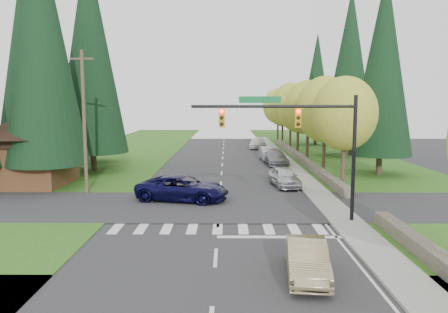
{
  "coord_description": "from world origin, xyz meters",
  "views": [
    {
      "loc": [
        0.45,
        -18.46,
        6.37
      ],
      "look_at": [
        0.28,
        10.68,
        2.8
      ],
      "focal_mm": 35.0,
      "sensor_mm": 36.0,
      "label": 1
    }
  ],
  "objects_px": {
    "parked_car_a": "(285,177)",
    "parked_car_e": "(260,144)",
    "parked_car_b": "(276,158)",
    "sedan_champagne": "(307,259)",
    "suv_navy": "(183,188)",
    "parked_car_c": "(268,154)",
    "parked_car_d": "(256,143)"
  },
  "relations": [
    {
      "from": "parked_car_c",
      "to": "parked_car_d",
      "type": "bearing_deg",
      "value": 88.66
    },
    {
      "from": "sedan_champagne",
      "to": "parked_car_b",
      "type": "height_order",
      "value": "parked_car_b"
    },
    {
      "from": "parked_car_a",
      "to": "parked_car_c",
      "type": "xyz_separation_m",
      "value": [
        0.22,
        15.4,
        0.0
      ]
    },
    {
      "from": "suv_navy",
      "to": "parked_car_a",
      "type": "xyz_separation_m",
      "value": [
        7.31,
        4.94,
        -0.08
      ]
    },
    {
      "from": "parked_car_d",
      "to": "parked_car_e",
      "type": "distance_m",
      "value": 0.79
    },
    {
      "from": "parked_car_a",
      "to": "parked_car_c",
      "type": "distance_m",
      "value": 15.4
    },
    {
      "from": "suv_navy",
      "to": "sedan_champagne",
      "type": "bearing_deg",
      "value": -142.54
    },
    {
      "from": "parked_car_a",
      "to": "parked_car_b",
      "type": "distance_m",
      "value": 11.72
    },
    {
      "from": "parked_car_b",
      "to": "parked_car_c",
      "type": "xyz_separation_m",
      "value": [
        -0.45,
        3.7,
        -0.0
      ]
    },
    {
      "from": "suv_navy",
      "to": "parked_car_c",
      "type": "distance_m",
      "value": 21.69
    },
    {
      "from": "sedan_champagne",
      "to": "parked_car_b",
      "type": "distance_m",
      "value": 29.29
    },
    {
      "from": "parked_car_a",
      "to": "parked_car_b",
      "type": "height_order",
      "value": "parked_car_b"
    },
    {
      "from": "suv_navy",
      "to": "parked_car_e",
      "type": "relative_size",
      "value": 1.42
    },
    {
      "from": "sedan_champagne",
      "to": "suv_navy",
      "type": "distance_m",
      "value": 13.85
    },
    {
      "from": "parked_car_e",
      "to": "parked_car_c",
      "type": "bearing_deg",
      "value": -88.79
    },
    {
      "from": "sedan_champagne",
      "to": "parked_car_e",
      "type": "relative_size",
      "value": 0.97
    },
    {
      "from": "sedan_champagne",
      "to": "parked_car_a",
      "type": "bearing_deg",
      "value": 90.59
    },
    {
      "from": "parked_car_d",
      "to": "parked_car_e",
      "type": "height_order",
      "value": "parked_car_d"
    },
    {
      "from": "parked_car_a",
      "to": "parked_car_e",
      "type": "bearing_deg",
      "value": 81.74
    },
    {
      "from": "parked_car_e",
      "to": "parked_car_d",
      "type": "bearing_deg",
      "value": -141.59
    },
    {
      "from": "parked_car_b",
      "to": "parked_car_d",
      "type": "xyz_separation_m",
      "value": [
        -1.01,
        16.32,
        -0.01
      ]
    },
    {
      "from": "parked_car_e",
      "to": "parked_car_b",
      "type": "bearing_deg",
      "value": -87.21
    },
    {
      "from": "parked_car_a",
      "to": "parked_car_b",
      "type": "bearing_deg",
      "value": 79.06
    },
    {
      "from": "suv_navy",
      "to": "parked_car_c",
      "type": "relative_size",
      "value": 1.31
    },
    {
      "from": "parked_car_b",
      "to": "sedan_champagne",
      "type": "bearing_deg",
      "value": -97.09
    },
    {
      "from": "suv_navy",
      "to": "parked_car_a",
      "type": "relative_size",
      "value": 1.36
    },
    {
      "from": "sedan_champagne",
      "to": "parked_car_d",
      "type": "distance_m",
      "value": 45.55
    },
    {
      "from": "sedan_champagne",
      "to": "parked_car_d",
      "type": "height_order",
      "value": "parked_car_d"
    },
    {
      "from": "sedan_champagne",
      "to": "parked_car_b",
      "type": "xyz_separation_m",
      "value": [
        2.15,
        29.21,
        0.08
      ]
    },
    {
      "from": "suv_navy",
      "to": "parked_car_c",
      "type": "xyz_separation_m",
      "value": [
        7.53,
        20.34,
        -0.08
      ]
    },
    {
      "from": "parked_car_c",
      "to": "parked_car_d",
      "type": "height_order",
      "value": "parked_car_c"
    },
    {
      "from": "parked_car_c",
      "to": "parked_car_d",
      "type": "distance_m",
      "value": 12.64
    }
  ]
}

